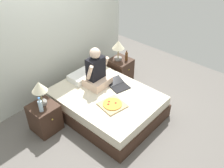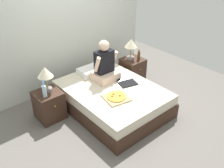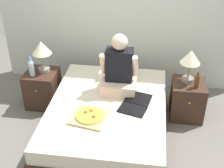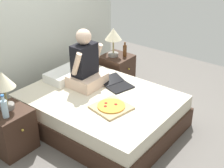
% 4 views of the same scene
% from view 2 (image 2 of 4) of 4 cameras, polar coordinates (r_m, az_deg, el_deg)
% --- Properties ---
extents(ground_plane, '(5.68, 5.68, 0.00)m').
position_cam_2_polar(ground_plane, '(4.75, 0.01, -5.44)').
color(ground_plane, '#66605B').
extents(wall_back, '(3.68, 0.12, 2.50)m').
position_cam_2_polar(wall_back, '(5.16, -9.85, 12.77)').
color(wall_back, silver).
rests_on(wall_back, ground).
extents(bed, '(1.46, 1.93, 0.45)m').
position_cam_2_polar(bed, '(4.63, 0.01, -3.25)').
color(bed, '#382319').
rests_on(bed, ground).
extents(nightstand_left, '(0.44, 0.47, 0.52)m').
position_cam_2_polar(nightstand_left, '(4.51, -14.18, -4.70)').
color(nightstand_left, '#382319').
rests_on(nightstand_left, ground).
extents(lamp_on_left_nightstand, '(0.26, 0.26, 0.45)m').
position_cam_2_polar(lamp_on_left_nightstand, '(4.26, -15.02, 2.26)').
color(lamp_on_left_nightstand, gray).
rests_on(lamp_on_left_nightstand, nightstand_left).
extents(water_bottle, '(0.07, 0.07, 0.28)m').
position_cam_2_polar(water_bottle, '(4.21, -15.20, -1.51)').
color(water_bottle, silver).
rests_on(water_bottle, nightstand_left).
extents(nightstand_right, '(0.44, 0.47, 0.52)m').
position_cam_2_polar(nightstand_right, '(5.52, 4.69, 3.22)').
color(nightstand_right, '#382319').
rests_on(nightstand_right, ground).
extents(lamp_on_right_nightstand, '(0.26, 0.26, 0.45)m').
position_cam_2_polar(lamp_on_right_nightstand, '(5.29, 4.34, 8.98)').
color(lamp_on_right_nightstand, gray).
rests_on(lamp_on_right_nightstand, nightstand_right).
extents(beer_bottle, '(0.06, 0.06, 0.23)m').
position_cam_2_polar(beer_bottle, '(5.35, 6.14, 6.46)').
color(beer_bottle, '#512D14').
rests_on(beer_bottle, nightstand_right).
extents(pillow, '(0.52, 0.34, 0.12)m').
position_cam_2_polar(pillow, '(4.98, -4.63, 3.13)').
color(pillow, white).
rests_on(pillow, bed).
extents(person_seated, '(0.47, 0.40, 0.78)m').
position_cam_2_polar(person_seated, '(4.64, -1.66, 4.20)').
color(person_seated, beige).
rests_on(person_seated, bed).
extents(laptop, '(0.42, 0.48, 0.07)m').
position_cam_2_polar(laptop, '(4.67, 3.30, 0.63)').
color(laptop, black).
rests_on(laptop, bed).
extents(pizza_box, '(0.47, 0.47, 0.05)m').
position_cam_2_polar(pizza_box, '(4.21, 1.02, -3.06)').
color(pizza_box, tan).
rests_on(pizza_box, bed).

